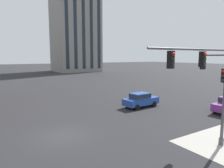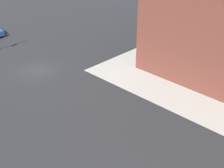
% 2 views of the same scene
% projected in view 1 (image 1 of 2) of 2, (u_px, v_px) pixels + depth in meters
% --- Properties ---
extents(ground_plane, '(320.00, 320.00, 0.00)m').
position_uv_depth(ground_plane, '(63.00, 136.00, 15.64)').
color(ground_plane, '#262628').
extents(traffic_signal_main, '(6.93, 2.09, 7.00)m').
position_uv_depth(traffic_signal_main, '(211.00, 79.00, 12.89)').
color(traffic_signal_main, '#4C4C51').
rests_on(traffic_signal_main, ground).
extents(car_main_northbound_far, '(4.50, 2.09, 1.68)m').
position_uv_depth(car_main_northbound_far, '(141.00, 99.00, 24.36)').
color(car_main_northbound_far, '#23479E').
rests_on(car_main_northbound_far, ground).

